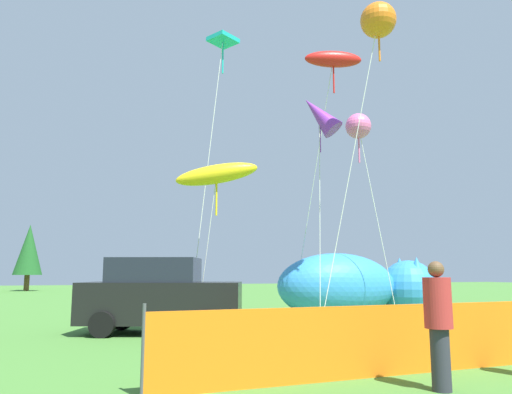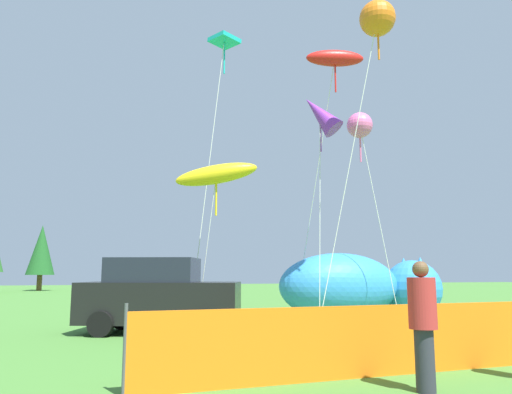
{
  "view_description": "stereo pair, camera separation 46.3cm",
  "coord_description": "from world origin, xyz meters",
  "px_view_note": "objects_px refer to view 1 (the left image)",
  "views": [
    {
      "loc": [
        -6.28,
        -10.26,
        1.66
      ],
      "look_at": [
        -1.24,
        4.61,
        4.03
      ],
      "focal_mm": 35.0,
      "sensor_mm": 36.0,
      "label": 1
    },
    {
      "loc": [
        -5.84,
        -10.4,
        1.66
      ],
      "look_at": [
        -1.24,
        4.61,
        4.03
      ],
      "focal_mm": 35.0,
      "sensor_mm": 36.0,
      "label": 2
    }
  ],
  "objects_px": {
    "kite_yellow_hero": "(217,174)",
    "kite_red_lizard": "(333,60)",
    "spectator_in_black_shirt": "(438,319)",
    "inflatable_cat": "(355,288)",
    "kite_teal_diamond": "(222,46)",
    "kite_pink_octopus": "(358,127)",
    "parked_car": "(160,296)",
    "kite_orange_flower": "(378,21)",
    "kite_purple_delta": "(319,115)"
  },
  "relations": [
    {
      "from": "kite_yellow_hero",
      "to": "kite_red_lizard",
      "type": "xyz_separation_m",
      "value": [
        4.54,
        0.7,
        4.71
      ]
    },
    {
      "from": "spectator_in_black_shirt",
      "to": "inflatable_cat",
      "type": "bearing_deg",
      "value": 66.22
    },
    {
      "from": "kite_red_lizard",
      "to": "kite_teal_diamond",
      "type": "bearing_deg",
      "value": 160.75
    },
    {
      "from": "kite_teal_diamond",
      "to": "inflatable_cat",
      "type": "bearing_deg",
      "value": -9.06
    },
    {
      "from": "kite_teal_diamond",
      "to": "kite_pink_octopus",
      "type": "relative_size",
      "value": 1.45
    },
    {
      "from": "parked_car",
      "to": "kite_orange_flower",
      "type": "height_order",
      "value": "kite_orange_flower"
    },
    {
      "from": "inflatable_cat",
      "to": "kite_orange_flower",
      "type": "xyz_separation_m",
      "value": [
        -1.27,
        -4.03,
        8.07
      ]
    },
    {
      "from": "spectator_in_black_shirt",
      "to": "kite_red_lizard",
      "type": "height_order",
      "value": "kite_red_lizard"
    },
    {
      "from": "kite_orange_flower",
      "to": "kite_pink_octopus",
      "type": "height_order",
      "value": "kite_orange_flower"
    },
    {
      "from": "spectator_in_black_shirt",
      "to": "kite_red_lizard",
      "type": "xyz_separation_m",
      "value": [
        3.44,
        9.47,
        8.4
      ]
    },
    {
      "from": "inflatable_cat",
      "to": "spectator_in_black_shirt",
      "type": "height_order",
      "value": "inflatable_cat"
    },
    {
      "from": "parked_car",
      "to": "kite_yellow_hero",
      "type": "xyz_separation_m",
      "value": [
        1.75,
        0.79,
        3.67
      ]
    },
    {
      "from": "kite_orange_flower",
      "to": "kite_teal_diamond",
      "type": "relative_size",
      "value": 0.94
    },
    {
      "from": "kite_teal_diamond",
      "to": "kite_orange_flower",
      "type": "bearing_deg",
      "value": -53.31
    },
    {
      "from": "parked_car",
      "to": "kite_purple_delta",
      "type": "xyz_separation_m",
      "value": [
        5.23,
        0.56,
        5.88
      ]
    },
    {
      "from": "kite_orange_flower",
      "to": "kite_purple_delta",
      "type": "bearing_deg",
      "value": 106.95
    },
    {
      "from": "kite_red_lizard",
      "to": "kite_purple_delta",
      "type": "xyz_separation_m",
      "value": [
        -1.06,
        -0.93,
        -2.49
      ]
    },
    {
      "from": "inflatable_cat",
      "to": "kite_red_lizard",
      "type": "relative_size",
      "value": 0.64
    },
    {
      "from": "spectator_in_black_shirt",
      "to": "kite_purple_delta",
      "type": "bearing_deg",
      "value": 74.4
    },
    {
      "from": "parked_car",
      "to": "kite_yellow_hero",
      "type": "bearing_deg",
      "value": 44.38
    },
    {
      "from": "kite_yellow_hero",
      "to": "kite_red_lizard",
      "type": "distance_m",
      "value": 6.58
    },
    {
      "from": "inflatable_cat",
      "to": "kite_purple_delta",
      "type": "relative_size",
      "value": 0.81
    },
    {
      "from": "kite_pink_octopus",
      "to": "kite_red_lizard",
      "type": "bearing_deg",
      "value": 116.13
    },
    {
      "from": "kite_yellow_hero",
      "to": "kite_pink_octopus",
      "type": "bearing_deg",
      "value": -2.22
    },
    {
      "from": "kite_teal_diamond",
      "to": "kite_purple_delta",
      "type": "xyz_separation_m",
      "value": [
        2.81,
        -2.28,
        -3.08
      ]
    },
    {
      "from": "kite_red_lizard",
      "to": "kite_teal_diamond",
      "type": "relative_size",
      "value": 0.95
    },
    {
      "from": "spectator_in_black_shirt",
      "to": "kite_pink_octopus",
      "type": "relative_size",
      "value": 0.26
    },
    {
      "from": "inflatable_cat",
      "to": "kite_teal_diamond",
      "type": "distance_m",
      "value": 10.16
    },
    {
      "from": "parked_car",
      "to": "kite_teal_diamond",
      "type": "xyz_separation_m",
      "value": [
        2.43,
        2.84,
        8.96
      ]
    },
    {
      "from": "kite_teal_diamond",
      "to": "kite_pink_octopus",
      "type": "xyz_separation_m",
      "value": [
        4.3,
        -2.25,
        -3.33
      ]
    },
    {
      "from": "spectator_in_black_shirt",
      "to": "parked_car",
      "type": "bearing_deg",
      "value": 109.66
    },
    {
      "from": "parked_car",
      "to": "spectator_in_black_shirt",
      "type": "distance_m",
      "value": 8.47
    },
    {
      "from": "parked_car",
      "to": "spectator_in_black_shirt",
      "type": "relative_size",
      "value": 2.57
    },
    {
      "from": "spectator_in_black_shirt",
      "to": "kite_pink_octopus",
      "type": "bearing_deg",
      "value": 65.64
    },
    {
      "from": "kite_red_lizard",
      "to": "kite_yellow_hero",
      "type": "bearing_deg",
      "value": -171.17
    },
    {
      "from": "kite_purple_delta",
      "to": "kite_pink_octopus",
      "type": "height_order",
      "value": "kite_purple_delta"
    },
    {
      "from": "parked_car",
      "to": "kite_pink_octopus",
      "type": "xyz_separation_m",
      "value": [
        6.73,
        0.6,
        5.63
      ]
    },
    {
      "from": "kite_yellow_hero",
      "to": "kite_orange_flower",
      "type": "height_order",
      "value": "kite_orange_flower"
    },
    {
      "from": "parked_car",
      "to": "kite_teal_diamond",
      "type": "bearing_deg",
      "value": 69.69
    },
    {
      "from": "inflatable_cat",
      "to": "parked_car",
      "type": "bearing_deg",
      "value": -160.57
    },
    {
      "from": "parked_car",
      "to": "kite_yellow_hero",
      "type": "height_order",
      "value": "kite_yellow_hero"
    },
    {
      "from": "kite_yellow_hero",
      "to": "kite_teal_diamond",
      "type": "relative_size",
      "value": 0.51
    },
    {
      "from": "inflatable_cat",
      "to": "spectator_in_black_shirt",
      "type": "bearing_deg",
      "value": -110.22
    },
    {
      "from": "inflatable_cat",
      "to": "kite_red_lizard",
      "type": "xyz_separation_m",
      "value": [
        -0.99,
        -0.58,
        8.31
      ]
    },
    {
      "from": "kite_red_lizard",
      "to": "kite_teal_diamond",
      "type": "xyz_separation_m",
      "value": [
        -3.86,
        1.35,
        0.58
      ]
    },
    {
      "from": "parked_car",
      "to": "kite_orange_flower",
      "type": "distance_m",
      "value": 10.3
    },
    {
      "from": "kite_orange_flower",
      "to": "kite_red_lizard",
      "type": "relative_size",
      "value": 0.99
    },
    {
      "from": "inflatable_cat",
      "to": "kite_purple_delta",
      "type": "height_order",
      "value": "kite_purple_delta"
    },
    {
      "from": "parked_car",
      "to": "inflatable_cat",
      "type": "distance_m",
      "value": 7.56
    },
    {
      "from": "parked_car",
      "to": "kite_pink_octopus",
      "type": "height_order",
      "value": "kite_pink_octopus"
    }
  ]
}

